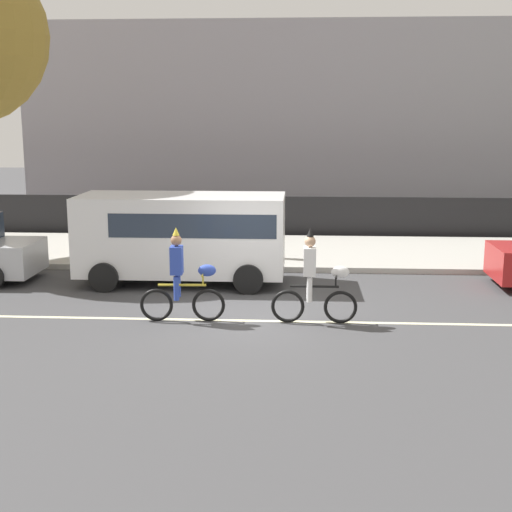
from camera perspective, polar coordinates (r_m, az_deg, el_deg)
name	(u,v)px	position (r m, az deg, el deg)	size (l,w,h in m)	color
ground_plane	(250,314)	(14.96, -0.45, -4.66)	(80.00, 80.00, 0.00)	#424244
road_centre_line	(249,321)	(14.48, -0.59, -5.19)	(36.00, 0.14, 0.01)	beige
sidewalk_curb	(265,252)	(21.25, 0.74, 0.36)	(60.00, 5.00, 0.15)	#ADAAA3
fence_line	(269,217)	(24.01, 1.08, 3.14)	(40.00, 0.08, 1.40)	black
building_backdrop	(365,120)	(32.47, 8.72, 10.73)	(28.00, 8.00, 7.70)	#99939E
parade_cyclist_cobalt	(183,281)	(14.32, -5.88, -1.97)	(1.72, 0.50, 1.92)	black
parade_cyclist_zebra	(315,282)	(14.17, 4.76, -2.09)	(1.72, 0.50, 1.92)	black
parked_van_white	(185,232)	(17.50, -5.71, 1.93)	(5.00, 2.22, 2.18)	white
pedestrian_onlooker	(265,227)	(19.90, 0.73, 2.35)	(0.32, 0.20, 1.62)	#33333D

